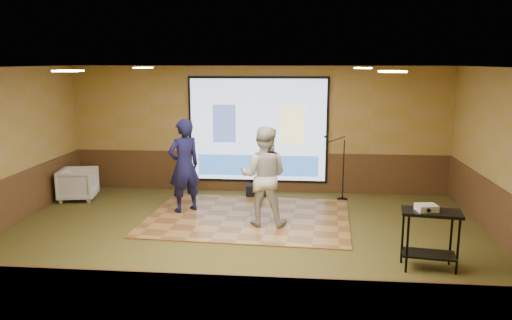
# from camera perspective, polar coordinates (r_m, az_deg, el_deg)

# --- Properties ---
(ground) EXTENTS (9.00, 9.00, 0.00)m
(ground) POSITION_cam_1_polar(r_m,az_deg,el_deg) (8.86, -1.79, -9.28)
(ground) COLOR #293618
(ground) RESTS_ON ground
(room_shell) EXTENTS (9.04, 7.04, 3.02)m
(room_shell) POSITION_cam_1_polar(r_m,az_deg,el_deg) (8.36, -1.88, 4.30)
(room_shell) COLOR #A98346
(room_shell) RESTS_ON ground
(wainscot_back) EXTENTS (9.00, 0.04, 0.95)m
(wainscot_back) POSITION_cam_1_polar(r_m,az_deg,el_deg) (12.05, 0.24, -1.36)
(wainscot_back) COLOR #492E18
(wainscot_back) RESTS_ON ground
(wainscot_front) EXTENTS (9.00, 0.04, 0.95)m
(wainscot_front) POSITION_cam_1_polar(r_m,az_deg,el_deg) (5.53, -6.49, -17.22)
(wainscot_front) COLOR #492E18
(wainscot_front) RESTS_ON ground
(wainscot_right) EXTENTS (0.04, 7.00, 0.95)m
(wainscot_right) POSITION_cam_1_polar(r_m,az_deg,el_deg) (9.30, 26.95, -6.44)
(wainscot_right) COLOR #492E18
(wainscot_right) RESTS_ON ground
(projector_screen) EXTENTS (3.32, 0.06, 2.52)m
(projector_screen) POSITION_cam_1_polar(r_m,az_deg,el_deg) (11.83, 0.22, 3.32)
(projector_screen) COLOR black
(projector_screen) RESTS_ON room_shell
(downlight_nw) EXTENTS (0.32, 0.32, 0.02)m
(downlight_nw) POSITION_cam_1_polar(r_m,az_deg,el_deg) (10.54, -12.79, 10.24)
(downlight_nw) COLOR #FFE6BF
(downlight_nw) RESTS_ON room_shell
(downlight_ne) EXTENTS (0.32, 0.32, 0.02)m
(downlight_ne) POSITION_cam_1_polar(r_m,az_deg,el_deg) (10.10, 12.11, 10.24)
(downlight_ne) COLOR #FFE6BF
(downlight_ne) RESTS_ON room_shell
(downlight_sw) EXTENTS (0.32, 0.32, 0.02)m
(downlight_sw) POSITION_cam_1_polar(r_m,az_deg,el_deg) (7.47, -20.69, 9.51)
(downlight_sw) COLOR #FFE6BF
(downlight_sw) RESTS_ON room_shell
(downlight_se) EXTENTS (0.32, 0.32, 0.02)m
(downlight_se) POSITION_cam_1_polar(r_m,az_deg,el_deg) (6.83, 15.31, 9.73)
(downlight_se) COLOR #FFE6BF
(downlight_se) RESTS_ON room_shell
(dance_floor) EXTENTS (4.15, 3.25, 0.03)m
(dance_floor) POSITION_cam_1_polar(r_m,az_deg,el_deg) (10.11, -0.87, -6.56)
(dance_floor) COLOR olive
(dance_floor) RESTS_ON ground
(player_left) EXTENTS (0.84, 0.81, 1.93)m
(player_left) POSITION_cam_1_polar(r_m,az_deg,el_deg) (10.35, -8.22, -0.63)
(player_left) COLOR #15143E
(player_left) RESTS_ON dance_floor
(player_right) EXTENTS (0.98, 0.80, 1.89)m
(player_right) POSITION_cam_1_polar(r_m,az_deg,el_deg) (9.41, 0.88, -1.85)
(player_right) COLOR beige
(player_right) RESTS_ON dance_floor
(av_table) EXTENTS (0.87, 0.46, 0.91)m
(av_table) POSITION_cam_1_polar(r_m,az_deg,el_deg) (7.99, 19.31, -7.46)
(av_table) COLOR black
(av_table) RESTS_ON ground
(projector) EXTENTS (0.33, 0.29, 0.10)m
(projector) POSITION_cam_1_polar(r_m,az_deg,el_deg) (7.87, 18.91, -5.19)
(projector) COLOR silver
(projector) RESTS_ON av_table
(mic_stand) EXTENTS (0.58, 0.24, 1.49)m
(mic_stand) POSITION_cam_1_polar(r_m,az_deg,el_deg) (11.47, 9.64, -2.08)
(mic_stand) COLOR black
(mic_stand) RESTS_ON ground
(banquet_chair) EXTENTS (0.92, 0.90, 0.72)m
(banquet_chair) POSITION_cam_1_polar(r_m,az_deg,el_deg) (12.03, -19.65, -2.61)
(banquet_chair) COLOR gray
(banquet_chair) RESTS_ON ground
(duffel_bag) EXTENTS (0.49, 0.36, 0.28)m
(duffel_bag) POSITION_cam_1_polar(r_m,az_deg,el_deg) (11.61, -0.03, -3.55)
(duffel_bag) COLOR black
(duffel_bag) RESTS_ON ground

